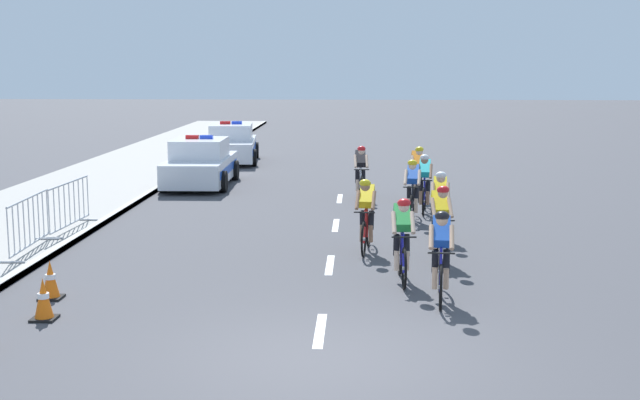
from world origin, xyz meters
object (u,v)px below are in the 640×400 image
object	(u,v)px
cyclist_second	(402,238)
crowd_barrier_middle	(29,225)
cyclist_fourth	(440,204)
cyclist_ninth	(418,172)
cyclist_fifth	(366,214)
police_car_nearest	(200,164)
cyclist_eighth	(361,171)
cyclist_seventh	(425,182)
crowd_barrier_rear	(70,206)
police_car_second	(232,145)
traffic_cone_near	(43,300)
cyclist_lead	(441,254)
cyclist_sixth	(413,189)
cyclist_third	(440,222)
traffic_cone_far	(50,280)

from	to	relation	value
cyclist_second	crowd_barrier_middle	size ratio (longest dim) A/B	0.74
cyclist_fourth	cyclist_ninth	xyz separation A→B (m)	(-0.12, 5.44, 0.00)
cyclist_fifth	police_car_nearest	distance (m)	10.51
cyclist_eighth	police_car_nearest	distance (m)	5.52
cyclist_fifth	cyclist_seventh	xyz separation A→B (m)	(1.52, 4.70, 0.00)
cyclist_fourth	crowd_barrier_middle	xyz separation A→B (m)	(-8.24, -2.01, -0.14)
cyclist_fourth	crowd_barrier_rear	size ratio (longest dim) A/B	0.74
cyclist_seventh	police_car_second	world-z (taller)	police_car_second
cyclist_ninth	traffic_cone_near	distance (m)	13.18
cyclist_second	traffic_cone_near	world-z (taller)	cyclist_second
cyclist_ninth	traffic_cone_near	size ratio (longest dim) A/B	2.69
cyclist_lead	cyclist_fourth	distance (m)	4.88
cyclist_second	cyclist_ninth	distance (m)	9.14
police_car_nearest	cyclist_ninth	bearing A→B (deg)	-20.60
police_car_second	cyclist_sixth	bearing A→B (deg)	-62.85
cyclist_third	cyclist_seventh	xyz separation A→B (m)	(0.12, 5.52, 0.00)
cyclist_third	cyclist_seventh	size ratio (longest dim) A/B	1.00
cyclist_eighth	police_car_second	bearing A→B (deg)	119.45
cyclist_second	cyclist_third	world-z (taller)	same
cyclist_lead	crowd_barrier_rear	world-z (taller)	cyclist_lead
police_car_nearest	traffic_cone_far	size ratio (longest dim) A/B	6.92
cyclist_sixth	crowd_barrier_middle	distance (m)	8.86
cyclist_fifth	police_car_nearest	size ratio (longest dim) A/B	0.39
crowd_barrier_middle	cyclist_fourth	bearing A→B (deg)	13.72
cyclist_ninth	police_car_second	world-z (taller)	police_car_second
cyclist_second	traffic_cone_far	world-z (taller)	cyclist_second
cyclist_second	traffic_cone_far	xyz separation A→B (m)	(-5.74, -1.34, -0.48)
cyclist_lead	police_car_second	distance (m)	20.23
police_car_second	cyclist_eighth	bearing A→B (deg)	-60.55
crowd_barrier_rear	traffic_cone_far	bearing A→B (deg)	-74.35
cyclist_eighth	crowd_barrier_middle	xyz separation A→B (m)	(-6.53, -7.55, -0.14)
cyclist_eighth	police_car_second	xyz separation A→B (m)	(-4.99, 8.83, -0.11)
cyclist_lead	cyclist_fourth	bearing A→B (deg)	84.88
cyclist_lead	cyclist_fourth	size ratio (longest dim) A/B	1.00
cyclist_fourth	traffic_cone_near	xyz separation A→B (m)	(-6.43, -6.12, -0.48)
crowd_barrier_middle	police_car_nearest	bearing A→B (deg)	81.16
cyclist_ninth	police_car_nearest	size ratio (longest dim) A/B	0.39
cyclist_second	cyclist_sixth	size ratio (longest dim) A/B	1.00
cyclist_seventh	cyclist_ninth	distance (m)	2.03
cyclist_fifth	traffic_cone_near	size ratio (longest dim) A/B	2.68
traffic_cone_near	crowd_barrier_middle	bearing A→B (deg)	113.79
police_car_nearest	traffic_cone_far	world-z (taller)	police_car_nearest
cyclist_lead	crowd_barrier_rear	xyz separation A→B (m)	(-7.75, 5.05, -0.14)
cyclist_lead	traffic_cone_near	size ratio (longest dim) A/B	2.69
traffic_cone_far	police_car_second	bearing A→B (deg)	89.88
cyclist_lead	cyclist_sixth	bearing A→B (deg)	90.14
cyclist_fourth	cyclist_sixth	size ratio (longest dim) A/B	1.00
cyclist_third	cyclist_sixth	distance (m)	4.32
crowd_barrier_rear	traffic_cone_near	size ratio (longest dim) A/B	3.63
cyclist_sixth	police_car_nearest	xyz separation A→B (m)	(-6.24, 5.71, -0.11)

